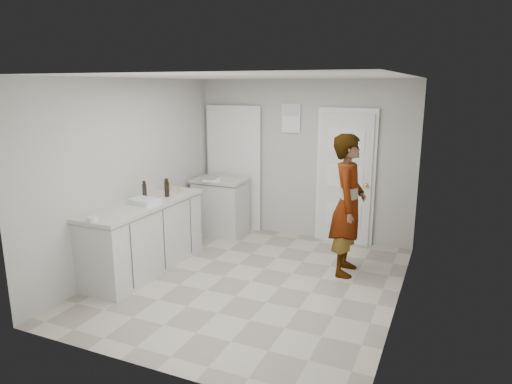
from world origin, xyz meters
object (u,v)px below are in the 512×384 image
at_px(person, 348,205).
at_px(egg_bowl, 93,219).
at_px(cake_mix_box, 167,185).
at_px(spice_jar, 180,190).
at_px(oil_cruet_b, 144,190).
at_px(baking_dish, 144,201).
at_px(oil_cruet_a, 167,188).

bearing_deg(person, egg_bowl, 122.36).
distance_m(person, cake_mix_box, 2.58).
relative_size(spice_jar, oil_cruet_b, 0.32).
distance_m(person, oil_cruet_b, 2.67).
relative_size(cake_mix_box, baking_dish, 0.41).
xyz_separation_m(oil_cruet_b, baking_dish, (0.13, -0.18, -0.09)).
xyz_separation_m(person, spice_jar, (-2.33, -0.31, 0.05)).
bearing_deg(oil_cruet_a, oil_cruet_b, -125.17).
xyz_separation_m(person, baking_dish, (-2.40, -1.02, 0.04)).
height_order(cake_mix_box, oil_cruet_b, oil_cruet_b).
height_order(spice_jar, oil_cruet_b, oil_cruet_b).
xyz_separation_m(spice_jar, egg_bowl, (-0.12, -1.57, -0.02)).
relative_size(cake_mix_box, oil_cruet_b, 0.63).
relative_size(spice_jar, oil_cruet_a, 0.32).
relative_size(cake_mix_box, spice_jar, 1.96).
bearing_deg(egg_bowl, oil_cruet_b, 94.31).
relative_size(spice_jar, baking_dish, 0.21).
relative_size(person, baking_dish, 4.65).
xyz_separation_m(spice_jar, oil_cruet_a, (-0.02, -0.28, 0.08)).
bearing_deg(baking_dish, oil_cruet_a, 83.26).
distance_m(oil_cruet_a, egg_bowl, 1.30).
bearing_deg(cake_mix_box, oil_cruet_b, -93.35).
bearing_deg(egg_bowl, oil_cruet_a, 85.57).
bearing_deg(baking_dish, egg_bowl, -93.25).
bearing_deg(cake_mix_box, person, -0.39).
xyz_separation_m(spice_jar, oil_cruet_b, (-0.20, -0.53, 0.08)).
relative_size(person, oil_cruet_b, 7.13).
height_order(oil_cruet_b, egg_bowl, oil_cruet_b).
distance_m(spice_jar, baking_dish, 0.72).
bearing_deg(baking_dish, person, 22.98).
xyz_separation_m(spice_jar, baking_dish, (-0.07, -0.71, -0.01)).
xyz_separation_m(cake_mix_box, baking_dish, (0.16, -0.75, -0.05)).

